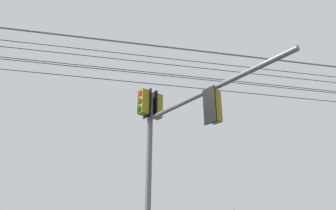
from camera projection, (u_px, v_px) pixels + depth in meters
signal_mast_assembly at (166, 139)px, 9.71m from camera, size 5.13×3.41×7.09m
overhead_wire_span at (122, 60)px, 11.48m from camera, size 0.93×24.17×2.12m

